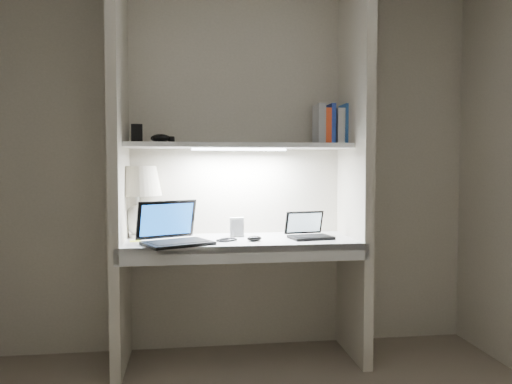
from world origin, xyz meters
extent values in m
cube|color=beige|center=(0.00, 1.50, 1.25)|extent=(3.20, 0.01, 2.50)
cube|color=beige|center=(-0.73, 1.23, 1.25)|extent=(0.06, 0.55, 2.50)
cube|color=beige|center=(0.73, 1.23, 1.25)|extent=(0.06, 0.55, 2.50)
cube|color=white|center=(0.00, 1.23, 0.75)|extent=(1.40, 0.55, 0.04)
cube|color=silver|center=(0.00, 0.96, 0.72)|extent=(1.46, 0.03, 0.10)
cube|color=silver|center=(0.00, 1.32, 1.35)|extent=(1.40, 0.36, 0.03)
cube|color=white|center=(0.00, 1.32, 1.33)|extent=(0.60, 0.04, 0.02)
cylinder|color=white|center=(-0.64, 1.37, 0.78)|extent=(0.11, 0.11, 0.02)
ellipsoid|color=white|center=(-0.64, 1.37, 0.88)|extent=(0.15, 0.15, 0.19)
cylinder|color=white|center=(-0.64, 1.37, 1.00)|extent=(0.02, 0.02, 0.08)
sphere|color=#FFD899|center=(-0.64, 1.37, 1.08)|extent=(0.05, 0.05, 0.05)
cube|color=black|center=(-0.38, 1.04, 0.78)|extent=(0.44, 0.39, 0.02)
cube|color=black|center=(-0.38, 1.04, 0.79)|extent=(0.36, 0.30, 0.00)
cube|color=black|center=(-0.45, 1.19, 0.90)|extent=(0.36, 0.22, 0.23)
cube|color=blue|center=(-0.45, 1.18, 0.90)|extent=(0.31, 0.19, 0.19)
cube|color=black|center=(0.43, 1.17, 0.78)|extent=(0.28, 0.22, 0.02)
cube|color=black|center=(0.43, 1.17, 0.79)|extent=(0.23, 0.16, 0.00)
cube|color=black|center=(0.41, 1.28, 0.86)|extent=(0.26, 0.09, 0.15)
cube|color=silver|center=(0.41, 1.27, 0.86)|extent=(0.23, 0.08, 0.12)
cube|color=silver|center=(-0.02, 1.33, 0.83)|extent=(0.09, 0.06, 0.12)
ellipsoid|color=black|center=(0.07, 1.12, 0.79)|extent=(0.10, 0.07, 0.03)
torus|color=black|center=(-0.08, 1.16, 0.78)|extent=(0.11, 0.11, 0.01)
cube|color=#D2E430|center=(-0.64, 1.21, 0.77)|extent=(0.07, 0.07, 0.00)
cube|color=silver|center=(0.73, 1.36, 1.48)|extent=(0.04, 0.17, 0.23)
cube|color=#2B60AE|center=(0.70, 1.36, 1.49)|extent=(0.05, 0.17, 0.26)
cube|color=silver|center=(0.66, 1.36, 1.48)|extent=(0.05, 0.17, 0.23)
cube|color=#253FA0|center=(0.60, 1.36, 1.49)|extent=(0.03, 0.17, 0.26)
cube|color=#F64D22|center=(0.57, 1.36, 1.48)|extent=(0.04, 0.17, 0.23)
cube|color=#A8A9AD|center=(0.53, 1.36, 1.49)|extent=(0.05, 0.17, 0.26)
cube|color=black|center=(-0.64, 1.39, 1.42)|extent=(0.07, 0.06, 0.12)
ellipsoid|color=black|center=(-0.49, 1.31, 1.39)|extent=(0.15, 0.13, 0.05)
camera|label=1|loc=(-0.32, -1.83, 1.22)|focal=35.00mm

